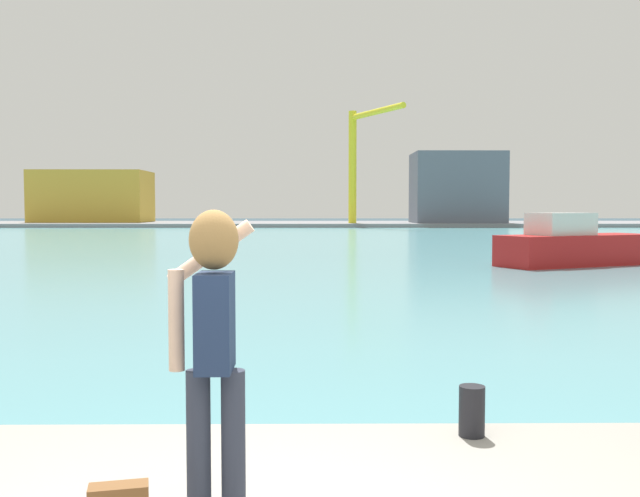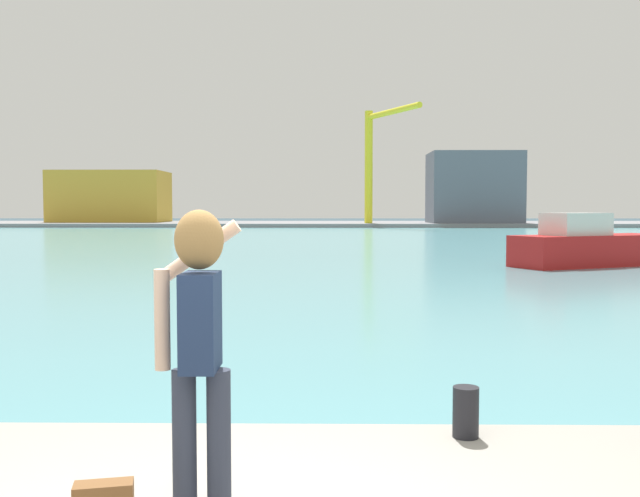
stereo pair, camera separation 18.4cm
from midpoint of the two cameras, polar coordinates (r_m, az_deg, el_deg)
ground_plane at (r=53.73m, az=0.28°, el=0.72°), size 220.00×220.00×0.00m
harbor_water at (r=55.73m, az=0.30°, el=0.82°), size 140.00×100.00×0.02m
far_shore_dock at (r=95.70m, az=0.52°, el=1.98°), size 140.00×20.00×0.48m
person_photographer at (r=4.15m, az=-8.42°, el=-6.26°), size 0.52×0.55×1.74m
harbor_bollard at (r=5.70m, az=12.52°, el=-12.66°), size 0.20×0.20×0.39m
boat_moored at (r=31.08m, az=20.88°, el=0.17°), size 7.17×4.84×2.17m
warehouse_left at (r=101.73m, az=-16.37°, el=4.00°), size 14.92×9.04×6.90m
warehouse_right at (r=93.79m, az=12.26°, el=4.77°), size 11.36×8.07×9.00m
port_crane at (r=88.46m, az=4.52°, el=7.74°), size 5.80×11.49×14.00m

